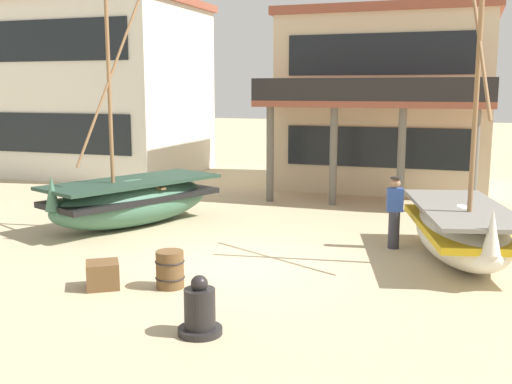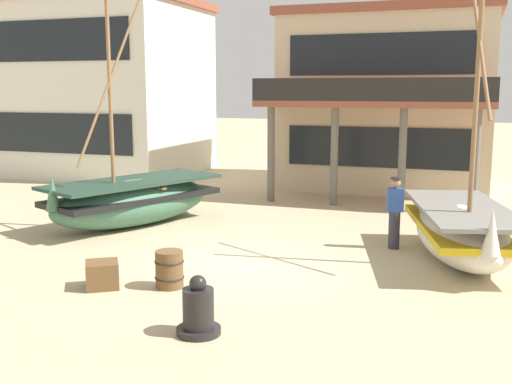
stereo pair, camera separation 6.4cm
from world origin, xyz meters
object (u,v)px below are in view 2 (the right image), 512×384
at_px(fishing_boat_near_left, 133,200).
at_px(wooden_barrel, 169,269).
at_px(capstan_winch, 198,311).
at_px(harbor_building_annex, 103,88).
at_px(cargo_crate, 102,275).
at_px(fishing_boat_centre_large, 462,231).
at_px(fisherman_by_hull, 395,213).
at_px(harbor_building_main, 389,100).

distance_m(fishing_boat_near_left, wooden_barrel, 5.57).
height_order(capstan_winch, harbor_building_annex, harbor_building_annex).
bearing_deg(cargo_crate, wooden_barrel, 19.35).
height_order(fishing_boat_centre_large, fisherman_by_hull, fishing_boat_centre_large).
height_order(fisherman_by_hull, harbor_building_annex, harbor_building_annex).
distance_m(fisherman_by_hull, wooden_barrel, 5.61).
xyz_separation_m(fishing_boat_centre_large, cargo_crate, (-6.29, -4.10, -0.42)).
distance_m(capstan_winch, wooden_barrel, 2.32).
distance_m(fisherman_by_hull, harbor_building_annex, 16.81).
bearing_deg(harbor_building_annex, fishing_boat_near_left, -53.44).
bearing_deg(fishing_boat_near_left, wooden_barrel, -52.68).
bearing_deg(fishing_boat_near_left, fisherman_by_hull, -1.35).
bearing_deg(wooden_barrel, fisherman_by_hull, 49.64).
bearing_deg(fishing_boat_centre_large, cargo_crate, -146.88).
bearing_deg(cargo_crate, fisherman_by_hull, 44.21).
bearing_deg(capstan_winch, cargo_crate, 151.60).
bearing_deg(wooden_barrel, fishing_boat_near_left, 127.32).
bearing_deg(fishing_boat_near_left, capstan_winch, -52.48).
xyz_separation_m(fishing_boat_near_left, harbor_building_annex, (-6.74, 9.09, 3.01)).
bearing_deg(harbor_building_main, fisherman_by_hull, -81.59).
bearing_deg(fishing_boat_centre_large, fishing_boat_near_left, 175.05).
height_order(wooden_barrel, harbor_building_annex, harbor_building_annex).
xyz_separation_m(fisherman_by_hull, harbor_building_annex, (-13.73, 9.26, 2.87)).
height_order(fishing_boat_centre_large, harbor_building_main, harbor_building_main).
bearing_deg(capstan_winch, wooden_barrel, 128.00).
xyz_separation_m(capstan_winch, wooden_barrel, (-1.43, 1.83, -0.01)).
distance_m(fishing_boat_centre_large, fisherman_by_hull, 1.60).
distance_m(capstan_winch, harbor_building_annex, 19.49).
distance_m(fishing_boat_near_left, fishing_boat_centre_large, 8.51).
height_order(wooden_barrel, harbor_building_main, harbor_building_main).
distance_m(fishing_boat_centre_large, harbor_building_annex, 18.37).
xyz_separation_m(fishing_boat_near_left, cargo_crate, (2.18, -4.84, -0.45)).
height_order(fishing_boat_near_left, harbor_building_main, harbor_building_main).
height_order(fishing_boat_centre_large, capstan_winch, fishing_boat_centre_large).
bearing_deg(capstan_winch, harbor_building_main, 87.20).
relative_size(fishing_boat_centre_large, harbor_building_main, 0.75).
bearing_deg(fisherman_by_hull, harbor_building_main, 98.41).
bearing_deg(harbor_building_main, capstan_winch, -92.80).
height_order(fishing_boat_near_left, harbor_building_annex, harbor_building_annex).
bearing_deg(harbor_building_main, wooden_barrel, -99.01).
bearing_deg(fishing_boat_centre_large, harbor_building_main, 105.95).
bearing_deg(fishing_boat_near_left, harbor_building_main, 59.46).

